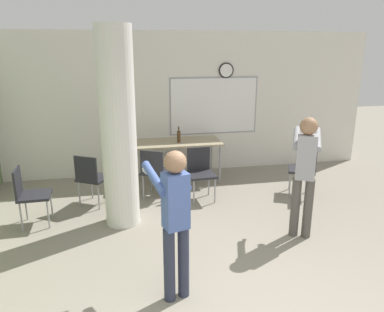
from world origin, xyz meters
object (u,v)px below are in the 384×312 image
chair_near_pillar (91,176)px  person_playing_front (175,214)px  folding_table (176,144)px  chair_table_left (155,169)px  chair_mid_room (306,167)px  chair_table_front (201,170)px  chair_by_left_wall (29,192)px  bottle_on_table (179,136)px  person_playing_side (305,168)px

chair_near_pillar → person_playing_front: person_playing_front is taller
folding_table → chair_table_left: bearing=-121.2°
chair_mid_room → chair_table_front: (-1.83, 0.19, 0.00)m
folding_table → chair_table_left: size_ratio=1.95×
folding_table → chair_table_left: (-0.48, -0.80, -0.22)m
chair_near_pillar → chair_by_left_wall: 0.99m
chair_table_front → person_playing_front: person_playing_front is taller
chair_by_left_wall → bottle_on_table: bearing=30.1°
bottle_on_table → chair_by_left_wall: size_ratio=0.34×
chair_table_left → person_playing_front: (-0.07, -2.68, 0.42)m
chair_by_left_wall → chair_mid_room: bearing=3.7°
chair_by_left_wall → chair_table_left: (1.87, 0.65, 0.00)m
folding_table → person_playing_side: bearing=-62.2°
folding_table → chair_mid_room: (2.10, -1.16, -0.22)m
bottle_on_table → person_playing_front: (-0.61, -3.43, 0.04)m
folding_table → person_playing_front: person_playing_front is taller
bottle_on_table → chair_table_front: bearing=-76.9°
bottle_on_table → chair_table_front: (0.21, -0.92, -0.38)m
folding_table → chair_table_front: size_ratio=1.95×
chair_near_pillar → chair_table_left: (1.04, 0.12, 0.00)m
chair_near_pillar → chair_mid_room: (3.62, -0.24, 0.00)m
chair_by_left_wall → chair_table_left: size_ratio=1.00×
chair_table_left → chair_table_front: (0.75, -0.18, 0.00)m
chair_by_left_wall → chair_table_front: bearing=10.3°
folding_table → chair_mid_room: size_ratio=1.95×
chair_mid_room → chair_table_front: 1.84m
chair_by_left_wall → person_playing_side: bearing=-16.1°
chair_table_front → person_playing_side: 1.93m
bottle_on_table → chair_mid_room: 2.36m
chair_near_pillar → chair_by_left_wall: bearing=-147.6°
bottle_on_table → chair_mid_room: bottle_on_table is taller
bottle_on_table → chair_table_front: size_ratio=0.34×
person_playing_front → chair_mid_room: bearing=41.1°
chair_table_front → person_playing_side: (1.06, -1.54, 0.46)m
folding_table → person_playing_side: (1.33, -2.52, 0.25)m
folding_table → chair_by_left_wall: 2.77m
folding_table → chair_by_left_wall: size_ratio=1.95×
chair_table_left → bottle_on_table: bearing=54.1°
bottle_on_table → chair_near_pillar: (-1.57, -0.87, -0.38)m
chair_near_pillar → chair_table_front: (1.79, -0.05, 0.00)m
bottle_on_table → chair_table_left: size_ratio=0.34×
bottle_on_table → chair_table_left: bottle_on_table is taller
folding_table → chair_near_pillar: (-1.52, -0.92, -0.22)m
folding_table → person_playing_front: 3.53m
folding_table → chair_near_pillar: bearing=-148.8°
chair_table_left → person_playing_front: size_ratio=0.55×
chair_near_pillar → person_playing_front: size_ratio=0.55×
folding_table → bottle_on_table: bearing=-43.9°
chair_table_left → person_playing_side: 2.54m
chair_mid_room → chair_table_front: same height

